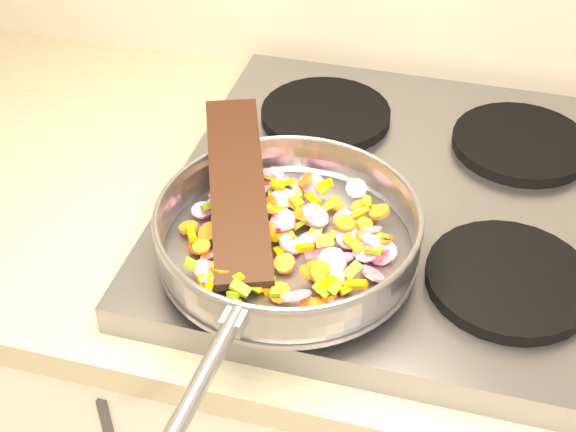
# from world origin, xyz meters

# --- Properties ---
(cooktop) EXTENTS (0.60, 0.60, 0.04)m
(cooktop) POSITION_xyz_m (-0.70, 1.67, 0.92)
(cooktop) COLOR #939399
(cooktop) RESTS_ON counter_top
(grate_fl) EXTENTS (0.19, 0.19, 0.02)m
(grate_fl) POSITION_xyz_m (-0.84, 1.52, 0.95)
(grate_fl) COLOR black
(grate_fl) RESTS_ON cooktop
(grate_fr) EXTENTS (0.19, 0.19, 0.02)m
(grate_fr) POSITION_xyz_m (-0.56, 1.52, 0.95)
(grate_fr) COLOR black
(grate_fr) RESTS_ON cooktop
(grate_bl) EXTENTS (0.19, 0.19, 0.02)m
(grate_bl) POSITION_xyz_m (-0.84, 1.81, 0.95)
(grate_bl) COLOR black
(grate_bl) RESTS_ON cooktop
(grate_br) EXTENTS (0.19, 0.19, 0.02)m
(grate_br) POSITION_xyz_m (-0.56, 1.81, 0.95)
(grate_br) COLOR black
(grate_br) RESTS_ON cooktop
(saute_pan) EXTENTS (0.35, 0.51, 0.06)m
(saute_pan) POSITION_xyz_m (-0.81, 1.49, 0.99)
(saute_pan) COLOR #9E9EA5
(saute_pan) RESTS_ON grate_fl
(vegetable_heap) EXTENTS (0.26, 0.27, 0.05)m
(vegetable_heap) POSITION_xyz_m (-0.81, 1.50, 0.98)
(vegetable_heap) COLOR #ECAC04
(vegetable_heap) RESTS_ON saute_pan
(wooden_spatula) EXTENTS (0.16, 0.29, 0.07)m
(wooden_spatula) POSITION_xyz_m (-0.89, 1.53, 1.01)
(wooden_spatula) COLOR black
(wooden_spatula) RESTS_ON saute_pan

